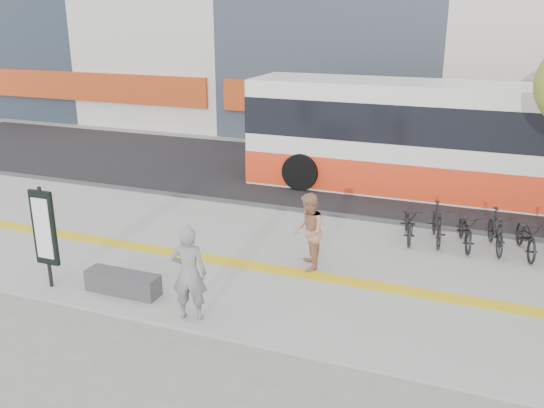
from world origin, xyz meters
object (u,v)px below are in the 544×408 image
at_px(bench, 123,283).
at_px(seated_woman, 189,273).
at_px(signboard, 44,229).
at_px(pedestrian_tan, 308,232).
at_px(bus, 452,143).

bearing_deg(bench, seated_woman, -12.53).
distance_m(signboard, seated_woman, 3.42).
xyz_separation_m(bench, pedestrian_tan, (3.17, 2.54, 0.65)).
xyz_separation_m(bench, bus, (5.58, 9.70, 1.38)).
relative_size(bench, pedestrian_tan, 0.91).
distance_m(seated_woman, pedestrian_tan, 3.25).
distance_m(bench, signboard, 1.94).
xyz_separation_m(bus, pedestrian_tan, (-2.41, -7.16, -0.73)).
bearing_deg(signboard, bus, 54.32).
xyz_separation_m(signboard, pedestrian_tan, (4.77, 2.84, -0.41)).
distance_m(signboard, pedestrian_tan, 5.57).
distance_m(bus, seated_woman, 10.81).
bearing_deg(bus, bench, -119.93).
bearing_deg(bench, bus, 60.07).
bearing_deg(pedestrian_tan, bus, 141.60).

